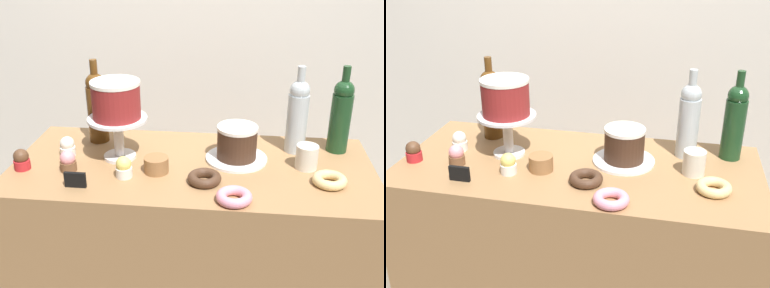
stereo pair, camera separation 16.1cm
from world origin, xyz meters
The scene contains 19 objects.
back_wall centered at (0.00, 0.86, 1.30)m, with size 6.00×0.05×2.60m.
display_counter centered at (0.00, 0.00, 0.46)m, with size 1.27×0.58×0.91m.
cake_stand_pedestal centered at (-0.27, 0.03, 1.02)m, with size 0.21×0.21×0.16m.
white_layer_cake centered at (-0.27, 0.03, 1.14)m, with size 0.17×0.17×0.13m.
silver_serving_platter centered at (0.16, 0.06, 0.92)m, with size 0.22×0.22×0.01m.
chocolate_round_cake centered at (0.16, 0.06, 0.99)m, with size 0.14×0.14×0.12m.
wine_bottle_clear centered at (0.37, 0.16, 1.06)m, with size 0.08×0.08×0.33m.
wine_bottle_green centered at (0.53, 0.18, 1.06)m, with size 0.08×0.08×0.33m.
wine_bottle_amber centered at (-0.39, 0.17, 1.06)m, with size 0.08×0.08×0.33m.
cupcake_lemon centered at (-0.22, -0.11, 0.95)m, with size 0.06×0.06×0.07m.
cupcake_chocolate centered at (-0.58, -0.10, 0.95)m, with size 0.06×0.06×0.07m.
cupcake_strawberry centered at (-0.42, -0.09, 0.95)m, with size 0.06×0.06×0.07m.
cupcake_vanilla centered at (-0.46, 0.02, 0.95)m, with size 0.06×0.06×0.07m.
donut_chocolate centered at (0.05, -0.12, 0.93)m, with size 0.11×0.11×0.03m.
donut_pink centered at (0.15, -0.23, 0.93)m, with size 0.11×0.11×0.03m.
donut_glazed centered at (0.46, -0.09, 0.93)m, with size 0.11×0.11×0.03m.
cookie_stack centered at (-0.12, -0.07, 0.94)m, with size 0.08×0.08×0.05m.
price_sign_chalkboard centered at (-0.36, -0.20, 0.94)m, with size 0.07×0.01×0.05m.
coffee_cup_ceramic centered at (0.40, 0.02, 0.96)m, with size 0.08×0.08×0.08m.
Camera 2 is at (0.32, -1.43, 1.66)m, focal length 43.33 mm.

